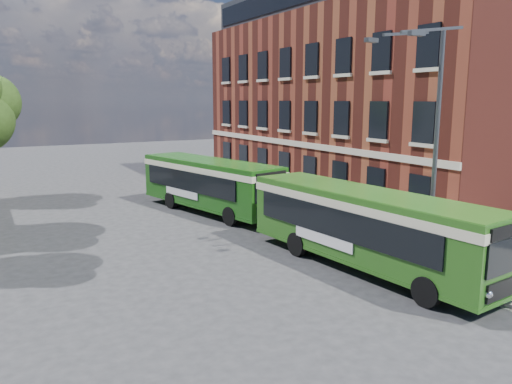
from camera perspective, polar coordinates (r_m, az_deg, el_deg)
ground at (r=19.38m, az=4.02°, el=-8.90°), size 120.00×120.00×0.00m
pavement at (r=29.53m, az=7.01°, el=-1.98°), size 6.00×48.00×0.15m
kerb_line at (r=27.91m, az=1.92°, el=-2.79°), size 0.12×48.00×0.01m
brick_office at (r=36.34m, az=12.63°, el=11.13°), size 12.10×26.00×14.20m
street_lamp at (r=19.99m, az=19.19°, el=5.22°), size 2.96×2.38×9.00m
bus_stop_sign at (r=19.76m, az=24.85°, el=-4.91°), size 0.35×0.08×2.52m
bus_front at (r=19.51m, az=12.50°, el=-3.37°), size 3.68×11.33×3.02m
bus_rear at (r=28.80m, az=-5.31°, el=1.29°), size 4.78×10.64×3.02m
pedestrian_b at (r=20.93m, az=23.47°, el=-5.72°), size 0.79×0.66×1.49m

